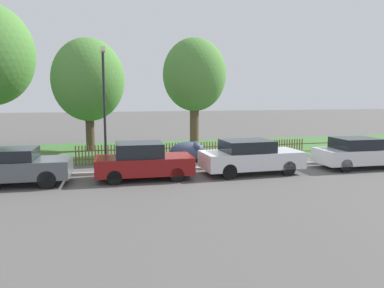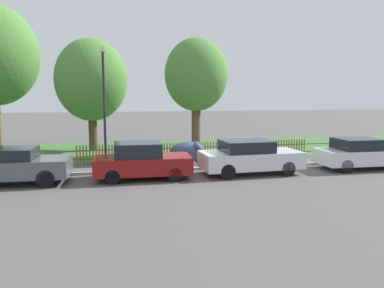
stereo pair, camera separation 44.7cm
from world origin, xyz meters
The scene contains 12 objects.
ground_plane centered at (0.00, 0.00, 0.00)m, with size 120.00×120.00×0.00m, color #565451.
kerb_stone centered at (0.00, 0.10, 0.06)m, with size 42.47×0.20×0.12m, color #9E998E.
grass_strip centered at (0.00, 6.72, 0.01)m, with size 42.47×8.46×0.01m, color #3D7033.
park_fence centered at (0.00, 2.50, 0.48)m, with size 42.47×0.05×0.97m.
parked_car_black_saloon centered at (-8.06, -1.08, 0.74)m, with size 4.05×1.95×1.41m.
parked_car_navy_estate centered at (-3.20, -1.16, 0.74)m, with size 3.94×1.93×1.50m.
parked_car_red_compact centered at (1.46, -1.19, 0.75)m, with size 4.39×2.00×1.48m.
parked_car_white_van centered at (6.85, -1.20, 0.72)m, with size 3.96×1.90×1.42m.
covered_motorcycle centered at (-0.74, 1.30, 0.69)m, with size 1.90×0.84×1.16m.
tree_behind_motorcycle centered at (-5.50, 7.26, 4.28)m, with size 4.29×4.29×6.77m.
tree_mid_park centered at (0.36, 4.52, 4.49)m, with size 3.56×3.56×6.58m.
street_lamp centered at (-4.65, 0.60, 3.43)m, with size 0.20×0.79×5.40m.
Camera 2 is at (-4.34, -16.30, 3.43)m, focal length 35.00 mm.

